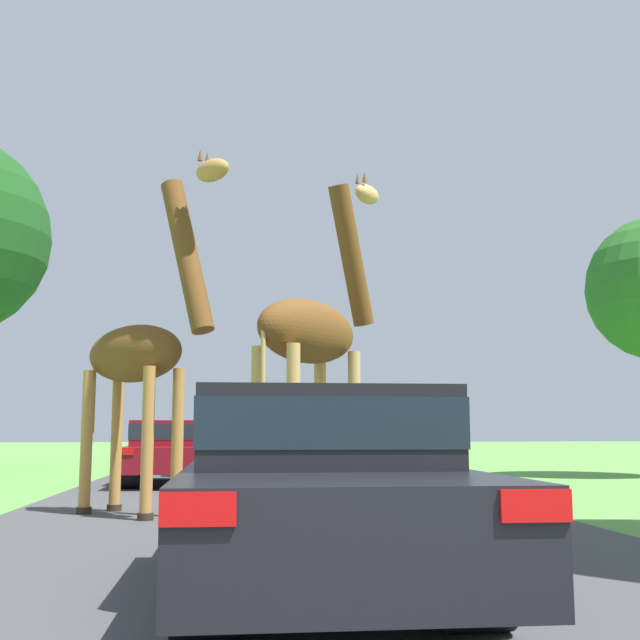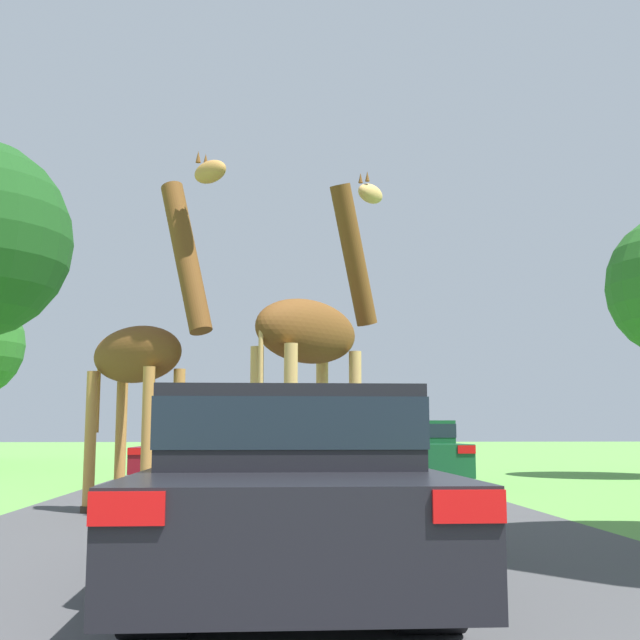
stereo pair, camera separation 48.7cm
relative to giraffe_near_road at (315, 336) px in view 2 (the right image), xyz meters
The scene contains 7 objects.
road 20.83m from the giraffe_near_road, 91.44° to the left, with size 7.45×120.00×0.00m.
giraffe_near_road is the anchor object (origin of this frame).
giraffe_companion 2.37m from the giraffe_near_road, behind, with size 2.21×2.16×4.84m.
car_lead_maroon 5.35m from the giraffe_near_road, 95.79° to the right, with size 1.91×4.74×1.43m.
car_queue_right 11.59m from the giraffe_near_road, 98.05° to the left, with size 1.85×4.40×1.39m.
car_queue_left 7.20m from the giraffe_near_road, 109.57° to the left, with size 1.93×4.15×1.35m.
car_far_ahead 6.53m from the giraffe_near_road, 68.52° to the left, with size 1.87×4.18×1.34m.
Camera 2 is at (-0.15, -1.83, 1.14)m, focal length 45.00 mm.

